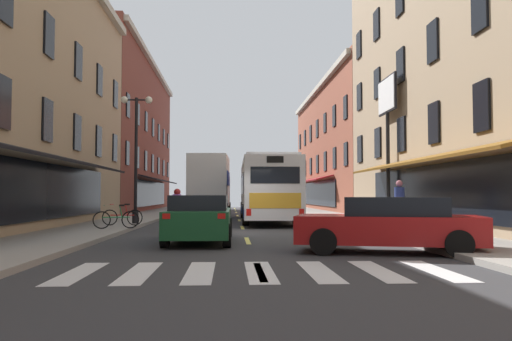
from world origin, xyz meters
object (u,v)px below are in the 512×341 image
transit_bus (266,189)px  box_truck (211,186)px  sedan_near (200,218)px  motorcycle_rider (177,213)px  bicycle_mid (116,219)px  sedan_mid (389,224)px  street_lamp_twin (136,153)px  bicycle_near (122,217)px  pedestrian_mid (400,204)px  billboard_sign (387,113)px

transit_bus → box_truck: bearing=114.6°
sedan_near → motorcycle_rider: 4.53m
transit_bus → bicycle_mid: (-6.26, -7.63, -1.21)m
sedan_mid → bicycle_mid: bearing=137.8°
bicycle_mid → street_lamp_twin: 4.54m
bicycle_near → pedestrian_mid: (10.66, -3.46, 0.58)m
motorcycle_rider → pedestrian_mid: 8.33m
transit_bus → bicycle_near: transit_bus is taller
transit_bus → bicycle_mid: 9.94m
transit_bus → bicycle_near: size_ratio=7.23×
billboard_sign → sedan_near: size_ratio=1.45×
pedestrian_mid → motorcycle_rider: bearing=-44.0°
pedestrian_mid → street_lamp_twin: (-10.40, 4.97, 2.23)m
billboard_sign → pedestrian_mid: bearing=-103.6°
billboard_sign → sedan_near: billboard_sign is taller
sedan_mid → motorcycle_rider: (-5.92, 7.52, 0.01)m
motorcycle_rider → bicycle_mid: motorcycle_rider is taller
sedan_mid → bicycle_near: (-8.39, 9.50, -0.20)m
sedan_mid → pedestrian_mid: size_ratio=2.61×
sedan_near → street_lamp_twin: size_ratio=0.83×
sedan_mid → bicycle_mid: size_ratio=2.82×
sedan_mid → street_lamp_twin: street_lamp_twin is taller
sedan_mid → bicycle_mid: sedan_mid is taller
sedan_near → sedan_mid: bearing=-33.2°
billboard_sign → transit_bus: 7.43m
street_lamp_twin → sedan_near: bearing=-67.1°
billboard_sign → street_lamp_twin: bearing=-175.6°
transit_bus → bicycle_near: (-6.45, -5.58, -1.21)m
sedan_mid → motorcycle_rider: size_ratio=2.28×
sedan_near → bicycle_near: bearing=119.5°
sedan_near → bicycle_near: (-3.60, 6.37, -0.22)m
billboard_sign → box_truck: billboard_sign is taller
bicycle_near → street_lamp_twin: bearing=80.0°
box_truck → motorcycle_rider: box_truck is taller
motorcycle_rider → bicycle_near: (-2.47, 1.98, -0.21)m
pedestrian_mid → street_lamp_twin: street_lamp_twin is taller
billboard_sign → pedestrian_mid: 7.44m
sedan_mid → street_lamp_twin: size_ratio=0.82×
bicycle_near → street_lamp_twin: street_lamp_twin is taller
billboard_sign → bicycle_mid: 13.63m
box_truck → motorcycle_rider: (-0.75, -14.59, -1.31)m
billboard_sign → sedan_mid: size_ratio=1.47×
box_truck → sedan_mid: size_ratio=1.63×
transit_bus → pedestrian_mid: size_ratio=6.84×
street_lamp_twin → box_truck: bearing=75.1°
street_lamp_twin → sedan_mid: bearing=-53.6°
pedestrian_mid → bicycle_mid: bearing=-41.4°
billboard_sign → motorcycle_rider: bearing=-155.3°
bicycle_mid → sedan_mid: bearing=-42.2°
bicycle_mid → pedestrian_mid: size_ratio=0.93×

